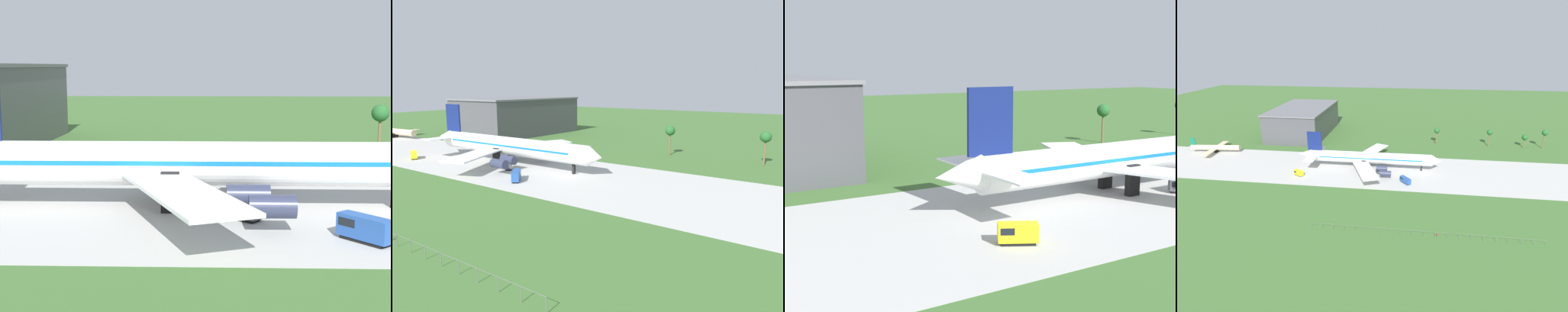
{
  "view_description": "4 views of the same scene",
  "coord_description": "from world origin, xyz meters",
  "views": [
    {
      "loc": [
        -23.96,
        -76.23,
        18.84
      ],
      "look_at": [
        -26.32,
        2.4,
        6.96
      ],
      "focal_mm": 55.0,
      "sensor_mm": 36.0,
      "label": 1
    },
    {
      "loc": [
        66.57,
        -84.49,
        25.62
      ],
      "look_at": [
        5.25,
        2.4,
        5.96
      ],
      "focal_mm": 35.0,
      "sensor_mm": 36.0,
      "label": 2
    },
    {
      "loc": [
        -98.64,
        -64.67,
        22.35
      ],
      "look_at": [
        -57.88,
        2.4,
        8.91
      ],
      "focal_mm": 50.0,
      "sensor_mm": 36.0,
      "label": 3
    },
    {
      "loc": [
        -5.8,
        -144.87,
        62.93
      ],
      "look_at": [
        -25.63,
        5.0,
        6.0
      ],
      "focal_mm": 28.0,
      "sensor_mm": 36.0,
      "label": 4
    }
  ],
  "objects": [
    {
      "name": "jet_airliner",
      "position": [
        -27.6,
        2.4,
        5.9
      ],
      "size": [
        75.23,
        53.55,
        18.95
      ],
      "color": "white",
      "rests_on": "ground_plane"
    },
    {
      "name": "fuel_truck",
      "position": [
        -60.92,
        -11.39,
        1.47
      ],
      "size": [
        5.42,
        4.17,
        2.74
      ],
      "color": "black",
      "rests_on": "ground_plane"
    }
  ]
}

